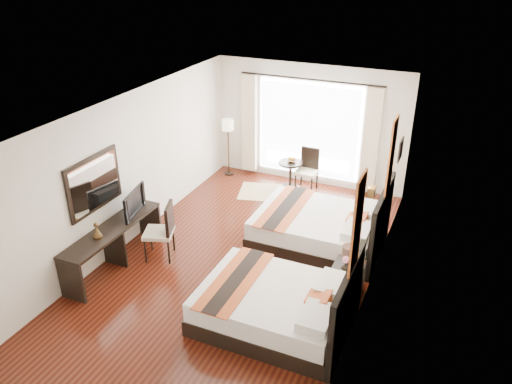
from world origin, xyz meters
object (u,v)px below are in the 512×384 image
at_px(bed_near, 279,305).
at_px(table_lamp, 349,252).
at_px(vase, 345,269).
at_px(side_table, 290,175).
at_px(desk_chair, 161,241).
at_px(window_chair, 307,178).
at_px(bed_far, 322,228).
at_px(console_desk, 114,246).
at_px(nightstand, 347,281).
at_px(fruit_bowl, 291,161).
at_px(floor_lamp, 228,129).
at_px(television, 130,202).

xyz_separation_m(bed_near, table_lamp, (0.73, 1.17, 0.42)).
xyz_separation_m(vase, side_table, (-2.19, 3.52, -0.24)).
distance_m(bed_near, desk_chair, 2.72).
height_order(vase, window_chair, window_chair).
height_order(bed_far, console_desk, bed_far).
bearing_deg(nightstand, vase, -102.89).
relative_size(nightstand, console_desk, 0.26).
distance_m(nightstand, side_table, 4.06).
bearing_deg(side_table, vase, -58.15).
xyz_separation_m(bed_near, fruit_bowl, (-1.43, 4.46, 0.35)).
relative_size(nightstand, vase, 4.38).
bearing_deg(floor_lamp, fruit_bowl, -3.47).
bearing_deg(nightstand, window_chair, 117.88).
bearing_deg(side_table, desk_chair, -107.37).
bearing_deg(television, window_chair, -42.18).
bearing_deg(vase, television, -178.26).
relative_size(vase, side_table, 0.21).
bearing_deg(console_desk, bed_far, 34.27).
relative_size(television, floor_lamp, 0.59).
height_order(vase, fruit_bowl, fruit_bowl).
relative_size(side_table, window_chair, 0.65).
height_order(vase, desk_chair, desk_chair).
bearing_deg(console_desk, nightstand, 11.16).
bearing_deg(bed_near, table_lamp, 58.12).
bearing_deg(console_desk, bed_near, -4.89).
xyz_separation_m(bed_far, nightstand, (0.82, -1.35, -0.06)).
bearing_deg(side_table, floor_lamp, 176.52).
height_order(bed_far, fruit_bowl, bed_far).
height_order(bed_near, side_table, bed_near).
bearing_deg(console_desk, fruit_bowl, 67.20).
height_order(bed_near, floor_lamp, floor_lamp).
xyz_separation_m(nightstand, floor_lamp, (-3.85, 3.51, 0.90)).
bearing_deg(floor_lamp, window_chair, -2.03).
bearing_deg(fruit_bowl, nightstand, -57.25).
relative_size(bed_far, side_table, 3.64).
distance_m(table_lamp, side_table, 3.97).
bearing_deg(floor_lamp, vase, -43.42).
bearing_deg(nightstand, side_table, 122.98).
distance_m(table_lamp, fruit_bowl, 3.93).
xyz_separation_m(television, window_chair, (2.11, 3.67, -0.69)).
relative_size(console_desk, television, 2.69).
bearing_deg(window_chair, console_desk, -25.32).
height_order(table_lamp, window_chair, window_chair).
xyz_separation_m(table_lamp, desk_chair, (-3.32, -0.36, -0.41)).
bearing_deg(fruit_bowl, side_table, 177.14).
xyz_separation_m(bed_near, console_desk, (-3.19, 0.27, 0.06)).
bearing_deg(bed_far, nightstand, -58.68).
bearing_deg(vase, fruit_bowl, 121.62).
bearing_deg(console_desk, television, 87.92).
bearing_deg(television, desk_chair, -103.55).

